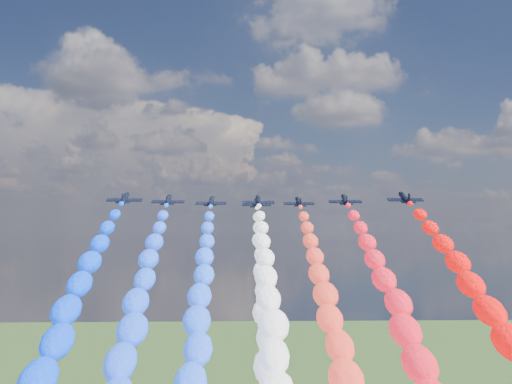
{
  "coord_description": "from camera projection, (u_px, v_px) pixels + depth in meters",
  "views": [
    {
      "loc": [
        -5.23,
        -149.97,
        81.7
      ],
      "look_at": [
        0.0,
        4.0,
        90.37
      ],
      "focal_mm": 44.03,
      "sensor_mm": 36.0,
      "label": 1
    }
  ],
  "objects": [
    {
      "name": "trail_5",
      "position": [
        328.0,
        318.0,
        113.82
      ],
      "size": [
        6.27,
        100.29,
        49.88
      ],
      "primitive_type": null,
      "color": "red"
    },
    {
      "name": "jet_4",
      "position": [
        256.0,
        203.0,
        174.63
      ],
      "size": [
        8.56,
        11.36,
        5.6
      ],
      "primitive_type": null,
      "rotation": [
        0.32,
        0.0,
        -0.05
      ],
      "color": "black"
    },
    {
      "name": "trail_4",
      "position": [
        265.0,
        312.0,
        122.09
      ],
      "size": [
        6.27,
        100.29,
        49.88
      ],
      "primitive_type": null,
      "color": "white"
    },
    {
      "name": "trail_2",
      "position": [
        200.0,
        321.0,
        111.29
      ],
      "size": [
        6.27,
        100.29,
        49.88
      ],
      "primitive_type": null,
      "color": "#1E51FF"
    },
    {
      "name": "trail_1",
      "position": [
        134.0,
        329.0,
        101.89
      ],
      "size": [
        6.27,
        100.29,
        49.88
      ],
      "primitive_type": null,
      "color": "#1A4AFA"
    },
    {
      "name": "jet_6",
      "position": [
        345.0,
        200.0,
        153.79
      ],
      "size": [
        8.73,
        11.48,
        5.6
      ],
      "primitive_type": null,
      "rotation": [
        0.32,
        0.0,
        -0.06
      ],
      "color": "black"
    },
    {
      "name": "jet_0",
      "position": [
        125.0,
        198.0,
        144.45
      ],
      "size": [
        8.44,
        11.28,
        5.6
      ],
      "primitive_type": null,
      "rotation": [
        0.32,
        0.0,
        0.04
      ],
      "color": "black"
    },
    {
      "name": "trail_0",
      "position": [
        62.0,
        340.0,
        91.91
      ],
      "size": [
        6.27,
        100.29,
        49.88
      ],
      "primitive_type": null,
      "color": "#0439FF"
    },
    {
      "name": "jet_2",
      "position": [
        211.0,
        202.0,
        163.84
      ],
      "size": [
        8.65,
        11.42,
        5.6
      ],
      "primitive_type": null,
      "rotation": [
        0.32,
        0.0,
        -0.06
      ],
      "color": "black"
    },
    {
      "name": "jet_1",
      "position": [
        168.0,
        200.0,
        154.44
      ],
      "size": [
        8.15,
        11.06,
        5.6
      ],
      "primitive_type": null,
      "rotation": [
        0.32,
        0.0,
        0.01
      ],
      "color": "black"
    },
    {
      "name": "trail_7",
      "position": [
        502.0,
        341.0,
        91.09
      ],
      "size": [
        6.27,
        100.29,
        49.88
      ],
      "primitive_type": null,
      "color": "#F70908"
    },
    {
      "name": "trail_6",
      "position": [
        402.0,
        330.0,
        101.24
      ],
      "size": [
        6.27,
        100.29,
        49.88
      ],
      "primitive_type": null,
      "color": "red"
    },
    {
      "name": "jet_3",
      "position": [
        258.0,
        201.0,
        159.14
      ],
      "size": [
        8.08,
        11.01,
        5.6
      ],
      "primitive_type": null,
      "rotation": [
        0.32,
        0.0,
        -0.0
      ],
      "color": "black"
    },
    {
      "name": "jet_7",
      "position": [
        405.0,
        198.0,
        143.64
      ],
      "size": [
        8.25,
        11.14,
        5.6
      ],
      "primitive_type": null,
      "rotation": [
        0.32,
        0.0,
        -0.02
      ],
      "color": "black"
    },
    {
      "name": "trail_3",
      "position": [
        270.0,
        325.0,
        106.59
      ],
      "size": [
        6.27,
        100.29,
        49.88
      ],
      "primitive_type": null,
      "color": "white"
    },
    {
      "name": "jet_5",
      "position": [
        299.0,
        202.0,
        166.36
      ],
      "size": [
        8.28,
        11.16,
        5.6
      ],
      "primitive_type": null,
      "rotation": [
        0.32,
        0.0,
        0.02
      ],
      "color": "black"
    }
  ]
}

